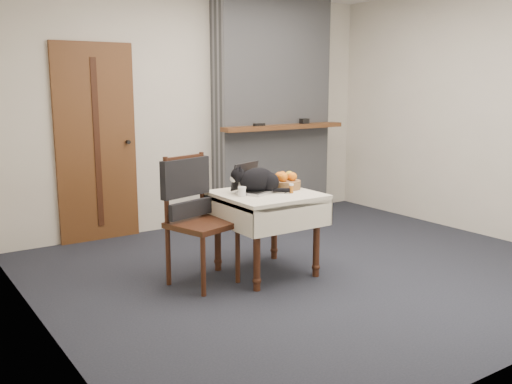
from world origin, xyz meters
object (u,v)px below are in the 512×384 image
(pill_bottle, at_px, (291,188))
(cream_jar, at_px, (242,191))
(door, at_px, (96,143))
(chair, at_px, (193,202))
(side_table, at_px, (266,206))
(laptop, at_px, (253,185))
(fruit_basket, at_px, (286,182))
(cat, at_px, (258,180))

(pill_bottle, bearing_deg, cream_jar, 164.24)
(door, relative_size, chair, 1.92)
(side_table, xyz_separation_m, laptop, (-0.07, 0.10, 0.17))
(side_table, distance_m, cream_jar, 0.29)
(side_table, xyz_separation_m, chair, (-0.60, 0.17, 0.08))
(cream_jar, height_order, fruit_basket, fruit_basket)
(laptop, bearing_deg, cat, -87.11)
(fruit_basket, bearing_deg, chair, 172.79)
(door, xyz_separation_m, fruit_basket, (1.05, -1.79, -0.24))
(laptop, height_order, cat, laptop)
(laptop, distance_m, cat, 0.07)
(cream_jar, bearing_deg, fruit_basket, 8.07)
(laptop, xyz_separation_m, cream_jar, (-0.17, -0.10, -0.02))
(chair, bearing_deg, side_table, -32.52)
(door, height_order, pill_bottle, door)
(laptop, bearing_deg, side_table, -76.93)
(cat, xyz_separation_m, chair, (-0.55, 0.12, -0.14))
(cat, relative_size, chair, 0.43)
(door, relative_size, cream_jar, 26.14)
(door, height_order, side_table, door)
(pill_bottle, relative_size, chair, 0.08)
(laptop, relative_size, pill_bottle, 5.27)
(cat, distance_m, cream_jar, 0.21)
(side_table, relative_size, fruit_basket, 3.05)
(laptop, bearing_deg, chair, 150.67)
(door, height_order, cat, door)
(side_table, xyz_separation_m, cream_jar, (-0.24, -0.00, 0.15))
(cat, bearing_deg, door, 131.41)
(fruit_basket, bearing_deg, pill_bottle, -113.43)
(cream_jar, distance_m, pill_bottle, 0.43)
(cream_jar, height_order, pill_bottle, pill_bottle)
(cat, bearing_deg, cream_jar, -145.64)
(cat, xyz_separation_m, pill_bottle, (0.22, -0.17, -0.06))
(side_table, bearing_deg, door, 113.38)
(laptop, height_order, pill_bottle, laptop)
(fruit_basket, height_order, chair, chair)
(door, bearing_deg, chair, -83.10)
(door, bearing_deg, laptop, -67.33)
(laptop, distance_m, fruit_basket, 0.32)
(door, height_order, fruit_basket, door)
(cat, distance_m, pill_bottle, 0.28)
(door, bearing_deg, side_table, -66.62)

